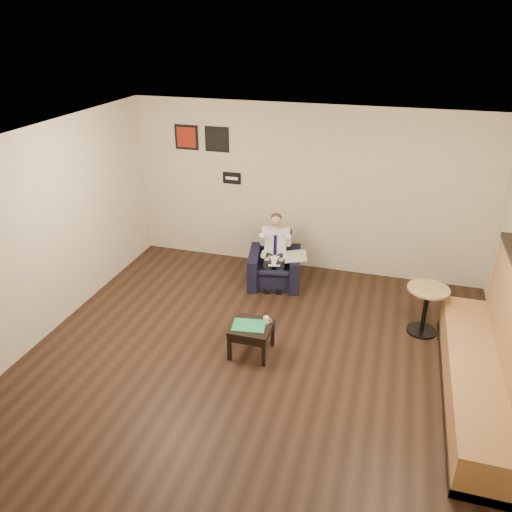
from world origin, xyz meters
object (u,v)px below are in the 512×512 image
(seated_man, at_px, (274,256))
(side_table, at_px, (251,339))
(coffee_mug, at_px, (266,320))
(green_folder, at_px, (249,326))
(smartphone, at_px, (258,320))
(armchair, at_px, (275,261))
(cafe_table, at_px, (425,310))
(banquette, at_px, (486,346))

(seated_man, height_order, side_table, seated_man)
(seated_man, bearing_deg, coffee_mug, -90.06)
(seated_man, height_order, green_folder, seated_man)
(side_table, relative_size, green_folder, 1.22)
(seated_man, height_order, smartphone, seated_man)
(coffee_mug, bearing_deg, green_folder, -145.94)
(coffee_mug, relative_size, smartphone, 0.68)
(seated_man, bearing_deg, green_folder, -96.79)
(green_folder, bearing_deg, coffee_mug, 34.06)
(armchair, xyz_separation_m, smartphone, (0.23, -1.78, 0.02))
(armchair, distance_m, side_table, 1.95)
(coffee_mug, xyz_separation_m, cafe_table, (2.00, 1.02, -0.11))
(banquette, height_order, cafe_table, banquette)
(seated_man, distance_m, coffee_mug, 1.75)
(green_folder, relative_size, coffee_mug, 4.74)
(seated_man, bearing_deg, armchair, 90.00)
(armchair, bearing_deg, side_table, -95.56)
(side_table, bearing_deg, coffee_mug, 34.06)
(green_folder, height_order, cafe_table, cafe_table)
(banquette, bearing_deg, seated_man, 145.97)
(armchair, xyz_separation_m, seated_man, (0.02, -0.10, 0.15))
(smartphone, bearing_deg, coffee_mug, -7.10)
(side_table, height_order, green_folder, green_folder)
(armchair, xyz_separation_m, coffee_mug, (0.35, -1.82, 0.06))
(coffee_mug, height_order, banquette, banquette)
(smartphone, bearing_deg, green_folder, -103.96)
(armchair, height_order, smartphone, armchair)
(smartphone, xyz_separation_m, banquette, (2.69, -0.28, 0.33))
(green_folder, distance_m, smartphone, 0.18)
(armchair, distance_m, smartphone, 1.79)
(seated_man, relative_size, cafe_table, 1.57)
(armchair, xyz_separation_m, cafe_table, (2.35, -0.79, -0.05))
(green_folder, xyz_separation_m, banquette, (2.76, -0.11, 0.33))
(smartphone, bearing_deg, banquette, 3.61)
(cafe_table, bearing_deg, seated_man, 163.48)
(cafe_table, bearing_deg, side_table, -152.33)
(banquette, xyz_separation_m, cafe_table, (-0.57, 1.27, -0.40))
(seated_man, height_order, coffee_mug, seated_man)
(coffee_mug, xyz_separation_m, smartphone, (-0.12, 0.04, -0.04))
(armchair, distance_m, coffee_mug, 1.85)
(side_table, distance_m, coffee_mug, 0.32)
(armchair, distance_m, banquette, 3.59)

